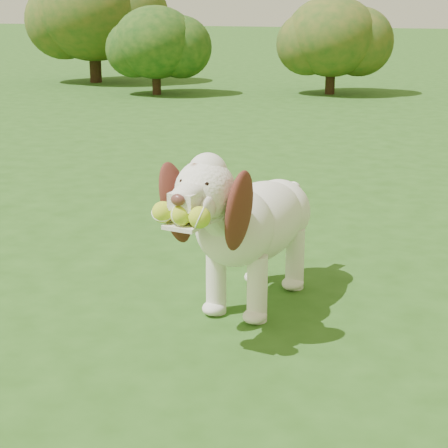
% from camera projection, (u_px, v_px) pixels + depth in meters
% --- Properties ---
extents(ground, '(80.00, 80.00, 0.00)m').
position_uv_depth(ground, '(301.00, 356.00, 3.12)').
color(ground, '#254D16').
rests_on(ground, ground).
extents(dog, '(0.52, 1.28, 0.83)m').
position_uv_depth(dog, '(249.00, 219.00, 3.50)').
color(dog, white).
rests_on(dog, ground).
extents(shrub_a, '(1.32, 1.32, 1.37)m').
position_uv_depth(shrub_a, '(156.00, 42.00, 11.63)').
color(shrub_a, '#382314').
rests_on(shrub_a, ground).
extents(shrub_e, '(2.04, 2.04, 2.11)m').
position_uv_depth(shrub_e, '(93.00, 11.00, 13.26)').
color(shrub_e, '#382314').
rests_on(shrub_e, ground).
extents(shrub_b, '(1.46, 1.46, 1.51)m').
position_uv_depth(shrub_b, '(332.00, 37.00, 11.65)').
color(shrub_b, '#382314').
rests_on(shrub_b, ground).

